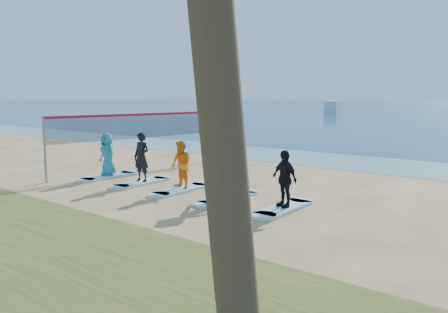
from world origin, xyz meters
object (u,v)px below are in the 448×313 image
Objects in this scene: surfboard_3 at (228,198)px; student_4 at (284,178)px; surfboard_2 at (182,190)px; surfboard_1 at (142,182)px; surfboard_4 at (284,208)px; student_0 at (108,154)px; volleyball_net at (146,126)px; surfboard_0 at (108,176)px; boat_offshore_a at (334,113)px; student_3 at (228,167)px; student_1 at (142,157)px; student_2 at (181,165)px.

student_4 is (2.01, 0.00, 0.86)m from surfboard_3.
surfboard_2 is 4.11m from student_4.
surfboard_1 is 6.03m from surfboard_4.
student_0 reaches higher than surfboard_1.
volleyball_net is at bearing 134.99° from surfboard_1.
boat_offshore_a is at bearing 107.21° from surfboard_0.
volleyball_net is 6.88m from student_3.
student_4 reaches higher than surfboard_3.
student_1 is at bearing -45.01° from volleyball_net.
volleyball_net is 2.60m from student_0.
surfboard_0 is (21.53, -69.52, 0.04)m from boat_offshore_a.
volleyball_net reaches higher than surfboard_1.
boat_offshore_a is 4.38× the size of student_1.
student_2 is (4.39, -2.38, -1.00)m from volleyball_net.
surfboard_4 is at bearing 5.49° from student_0.
student_2 reaches higher than surfboard_4.
volleyball_net is 5.53× the size of student_2.
student_0 is at bearing 180.00° from surfboard_3.
student_2 is at bearing 180.00° from surfboard_4.
boat_offshore_a is at bearing 110.18° from surfboard_2.
surfboard_1 and surfboard_2 have the same top height.
surfboard_2 is (4.39, -2.38, -1.86)m from volleyball_net.
boat_offshore_a is 74.79m from student_3.
student_1 is 6.03m from student_4.
student_2 is 0.74× the size of surfboard_4.
surfboard_4 is (4.02, 0.00, -0.86)m from student_2.
surfboard_1 is at bearing -45.01° from volleyball_net.
student_3 is 0.85× the size of surfboard_4.
boat_offshore_a reaches higher than surfboard_2.
boat_offshore_a is 74.07m from student_2.
surfboard_3 is (4.02, 0.00, 0.00)m from surfboard_1.
volleyball_net is at bearing 129.07° from student_1.
surfboard_2 is 1.00× the size of surfboard_3.
surfboard_4 is (2.01, 0.00, 0.00)m from surfboard_3.
student_0 is 8.03m from student_4.
student_3 is 2.01m from student_4.
volleyball_net is 8.93m from surfboard_4.
student_0 is 4.11m from surfboard_2.
surfboard_1 is 1.00× the size of surfboard_3.
boat_offshore_a reaches higher than surfboard_4.
student_0 is 6.09m from surfboard_3.
surfboard_3 is at bearing 5.49° from student_0.
surfboard_3 is at bearing 11.41° from student_2.
volleyball_net is 3.49m from student_1.
volleyball_net is at bearing 98.88° from surfboard_0.
student_2 is at bearing 0.00° from surfboard_1.
student_1 reaches higher than student_0.
surfboard_0 is 1.00× the size of surfboard_3.
surfboard_0 is at bearing 180.00° from surfboard_2.
boat_offshore_a is (-21.16, 67.14, -1.90)m from volleyball_net.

